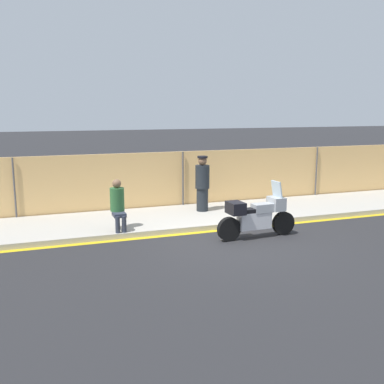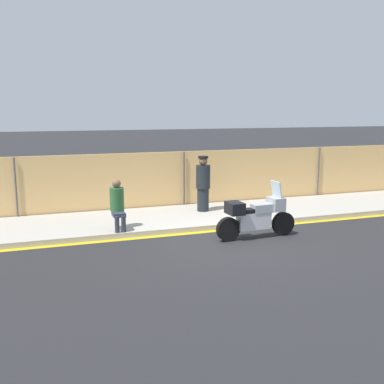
{
  "view_description": "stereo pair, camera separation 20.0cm",
  "coord_description": "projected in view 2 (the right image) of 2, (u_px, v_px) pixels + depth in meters",
  "views": [
    {
      "loc": [
        -4.61,
        -9.78,
        3.26
      ],
      "look_at": [
        -0.46,
        1.77,
        0.98
      ],
      "focal_mm": 42.0,
      "sensor_mm": 36.0,
      "label": 1
    },
    {
      "loc": [
        -4.42,
        -9.84,
        3.26
      ],
      "look_at": [
        -0.46,
        1.77,
        0.98
      ],
      "focal_mm": 42.0,
      "sensor_mm": 36.0,
      "label": 2
    }
  ],
  "objects": [
    {
      "name": "curb_paint_stripe",
      "position": [
        217.0,
        231.0,
        12.15
      ],
      "size": [
        38.11,
        0.18,
        0.01
      ],
      "color": "gold",
      "rests_on": "ground_plane"
    },
    {
      "name": "officer_standing",
      "position": [
        203.0,
        183.0,
        13.75
      ],
      "size": [
        0.44,
        0.44,
        1.7
      ],
      "color": "#1E2328",
      "rests_on": "sidewalk"
    },
    {
      "name": "ground_plane",
      "position": [
        232.0,
        242.0,
        11.16
      ],
      "size": [
        120.0,
        120.0,
        0.0
      ],
      "primitive_type": "plane",
      "color": "#262628"
    },
    {
      "name": "storefront_fence",
      "position": [
        183.0,
        180.0,
        14.74
      ],
      "size": [
        36.2,
        0.17,
        1.89
      ],
      "color": "#E5B26B",
      "rests_on": "ground_plane"
    },
    {
      "name": "motorcycle",
      "position": [
        256.0,
        216.0,
        11.39
      ],
      "size": [
        2.2,
        0.55,
        1.44
      ],
      "rotation": [
        0.0,
        0.0,
        0.04
      ],
      "color": "black",
      "rests_on": "ground_plane"
    },
    {
      "name": "person_seated_on_curb",
      "position": [
        117.0,
        202.0,
        11.69
      ],
      "size": [
        0.37,
        0.67,
        1.32
      ],
      "color": "#2D3342",
      "rests_on": "sidewalk"
    },
    {
      "name": "sidewalk",
      "position": [
        198.0,
        216.0,
        13.52
      ],
      "size": [
        38.11,
        2.79,
        0.14
      ],
      "color": "#ADA89E",
      "rests_on": "ground_plane"
    }
  ]
}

